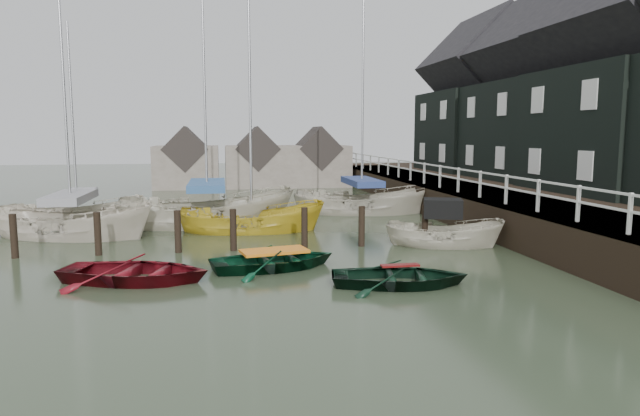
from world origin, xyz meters
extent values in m
plane|color=#2A3320|center=(0.00, 0.00, 0.00)|extent=(120.00, 120.00, 0.00)
cube|color=black|center=(9.50, 10.00, 1.40)|extent=(3.00, 32.00, 0.20)
cube|color=silver|center=(8.00, 10.00, 2.45)|extent=(0.06, 32.00, 0.06)
cube|color=silver|center=(8.00, 10.00, 2.05)|extent=(0.06, 32.00, 0.06)
cube|color=black|center=(15.00, 10.00, 0.00)|extent=(14.00, 38.00, 1.50)
cube|color=black|center=(15.00, 5.00, 4.00)|extent=(6.40, 7.00, 5.00)
cube|color=black|center=(15.00, 5.00, 8.25)|extent=(6.52, 7.14, 6.52)
cube|color=black|center=(15.00, 12.00, 4.00)|extent=(6.00, 7.00, 5.00)
cube|color=black|center=(15.00, 12.00, 8.25)|extent=(6.11, 7.14, 6.11)
cube|color=black|center=(15.00, 19.00, 4.00)|extent=(6.40, 7.00, 5.00)
cube|color=black|center=(15.00, 19.00, 8.25)|extent=(6.52, 7.14, 6.52)
cylinder|color=black|center=(-8.00, 3.00, 0.50)|extent=(0.22, 0.22, 1.80)
cylinder|color=black|center=(-5.50, 3.00, 0.50)|extent=(0.22, 0.22, 1.80)
cylinder|color=black|center=(-3.00, 3.00, 0.50)|extent=(0.22, 0.22, 1.80)
cylinder|color=black|center=(-1.20, 3.00, 0.50)|extent=(0.22, 0.22, 1.80)
cylinder|color=black|center=(1.20, 3.00, 0.50)|extent=(0.22, 0.22, 1.80)
cylinder|color=black|center=(3.20, 3.00, 0.50)|extent=(0.22, 0.22, 1.80)
cylinder|color=black|center=(5.50, 3.00, 0.50)|extent=(0.22, 0.22, 1.80)
cube|color=#665B51|center=(-4.00, 26.00, 1.50)|extent=(4.50, 4.00, 3.00)
cube|color=#282321|center=(-4.00, 26.00, 2.80)|extent=(3.18, 4.08, 3.18)
cube|color=#665B51|center=(1.00, 26.00, 1.50)|extent=(4.50, 4.00, 3.00)
cube|color=#282321|center=(1.00, 26.00, 2.80)|extent=(3.18, 4.08, 3.18)
cube|color=#665B51|center=(5.50, 26.00, 1.50)|extent=(4.50, 4.00, 3.00)
cube|color=#282321|center=(5.50, 26.00, 2.80)|extent=(3.18, 4.08, 3.18)
imported|color=maroon|center=(-3.84, -0.62, 0.00)|extent=(4.56, 3.79, 0.82)
imported|color=#08301C|center=(-0.08, 0.24, 0.00)|extent=(4.13, 3.31, 0.76)
imported|color=black|center=(2.93, -2.18, 0.00)|extent=(3.90, 3.10, 0.73)
imported|color=beige|center=(6.02, 2.49, 0.00)|extent=(4.30, 2.72, 1.56)
cube|color=black|center=(6.02, 2.69, 1.31)|extent=(1.55, 1.36, 0.65)
imported|color=beige|center=(-7.17, 6.62, 0.00)|extent=(6.99, 4.52, 2.53)
cylinder|color=#B2B2B7|center=(-7.17, 6.62, 5.52)|extent=(0.10, 0.10, 8.25)
cube|color=gray|center=(-7.17, 6.62, 1.51)|extent=(3.83, 2.44, 0.30)
imported|color=#BAB39E|center=(-2.17, 8.59, 0.00)|extent=(7.69, 3.45, 2.89)
cylinder|color=#B2B2B7|center=(-2.17, 8.59, 5.71)|extent=(0.10, 0.10, 8.23)
cube|color=#2A4F80|center=(-2.17, 8.59, 1.71)|extent=(4.23, 1.85, 0.30)
imported|color=gold|center=(-0.39, 6.75, 0.00)|extent=(5.99, 2.70, 2.25)
cylinder|color=#B2B2B7|center=(-0.39, 6.75, 5.52)|extent=(0.10, 0.10, 8.57)
imported|color=#BBB39F|center=(5.21, 11.08, 0.00)|extent=(7.10, 3.95, 2.59)
cylinder|color=#B2B2B7|center=(5.21, 11.08, 6.72)|extent=(0.10, 0.10, 10.59)
cube|color=navy|center=(5.21, 11.08, 1.55)|extent=(3.90, 2.13, 0.30)
imported|color=beige|center=(-7.69, 9.74, 0.00)|extent=(5.80, 2.78, 2.16)
cylinder|color=#B2B2B7|center=(-7.69, 9.74, 4.82)|extent=(0.10, 0.10, 7.28)
cube|color=gray|center=(-7.69, 9.74, 1.31)|extent=(3.19, 1.49, 0.30)
camera|label=1|loc=(-1.54, -15.94, 3.90)|focal=32.00mm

